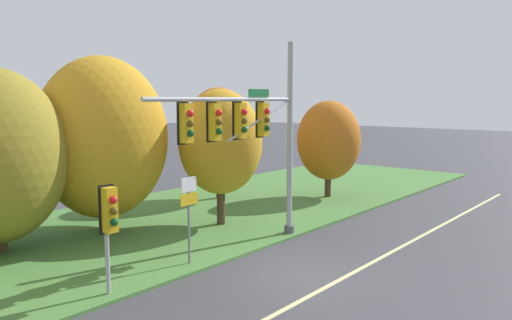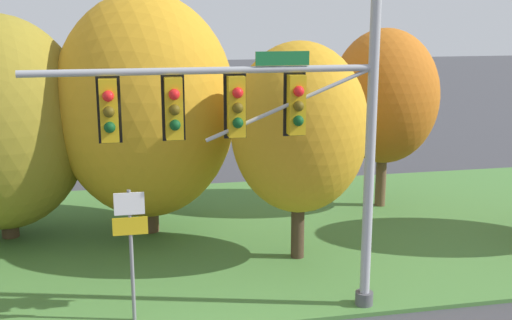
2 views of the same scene
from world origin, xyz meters
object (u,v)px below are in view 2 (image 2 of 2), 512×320
at_px(traffic_signal_mast, 263,121).
at_px(tree_mid_verge, 146,106).
at_px(tree_behind_signpost, 1,124).
at_px(route_sign_post, 131,237).
at_px(tree_right_far, 385,97).
at_px(tree_tall_centre, 299,128).

xyz_separation_m(traffic_signal_mast, tree_mid_verge, (-2.14, 6.01, -0.49)).
height_order(traffic_signal_mast, tree_mid_verge, traffic_signal_mast).
bearing_deg(traffic_signal_mast, tree_mid_verge, 109.61).
xyz_separation_m(traffic_signal_mast, tree_behind_signpost, (-6.18, 6.35, -0.90)).
distance_m(route_sign_post, tree_behind_signpost, 7.12).
relative_size(traffic_signal_mast, tree_behind_signpost, 1.17).
distance_m(traffic_signal_mast, tree_mid_verge, 6.40).
height_order(traffic_signal_mast, tree_behind_signpost, traffic_signal_mast).
distance_m(traffic_signal_mast, tree_behind_signpost, 8.91).
relative_size(route_sign_post, tree_right_far, 0.49).
relative_size(tree_behind_signpost, tree_tall_centre, 1.12).
relative_size(traffic_signal_mast, tree_right_far, 1.26).
bearing_deg(tree_right_far, route_sign_post, -140.94).
xyz_separation_m(traffic_signal_mast, route_sign_post, (-2.75, 0.29, -2.38)).
bearing_deg(tree_behind_signpost, tree_tall_centre, -22.62).
bearing_deg(traffic_signal_mast, tree_tall_centre, 62.26).
bearing_deg(tree_right_far, traffic_signal_mast, -128.49).
height_order(tree_mid_verge, tree_right_far, tree_mid_verge).
height_order(traffic_signal_mast, tree_tall_centre, traffic_signal_mast).
bearing_deg(route_sign_post, traffic_signal_mast, -5.93).
bearing_deg(tree_mid_verge, tree_behind_signpost, 175.24).
distance_m(tree_behind_signpost, tree_right_far, 11.85).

